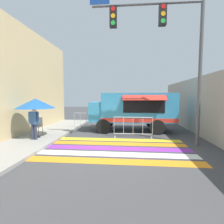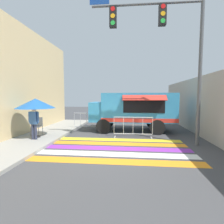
# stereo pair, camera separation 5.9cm
# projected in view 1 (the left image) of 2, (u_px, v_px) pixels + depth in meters

# --- Properties ---
(ground_plane) EXTENTS (60.00, 60.00, 0.00)m
(ground_plane) POSITION_uv_depth(u_px,v_px,m) (115.00, 148.00, 7.50)
(ground_plane) COLOR #424244
(sidewalk_left) EXTENTS (4.40, 16.00, 0.13)m
(sidewalk_left) POSITION_uv_depth(u_px,v_px,m) (3.00, 144.00, 7.98)
(sidewalk_left) COLOR #99968E
(sidewalk_left) RESTS_ON ground_plane
(concrete_wall_right) EXTENTS (0.20, 16.00, 3.37)m
(concrete_wall_right) POSITION_uv_depth(u_px,v_px,m) (201.00, 106.00, 9.89)
(concrete_wall_right) COLOR #A39E93
(concrete_wall_right) RESTS_ON ground_plane
(crosswalk_painted) EXTENTS (6.40, 3.60, 0.01)m
(crosswalk_painted) POSITION_uv_depth(u_px,v_px,m) (115.00, 148.00, 7.50)
(crosswalk_painted) COLOR orange
(crosswalk_painted) RESTS_ON ground_plane
(food_truck) EXTENTS (5.29, 2.72, 2.44)m
(food_truck) POSITION_uv_depth(u_px,v_px,m) (132.00, 108.00, 11.28)
(food_truck) COLOR #338CBF
(food_truck) RESTS_ON ground_plane
(traffic_signal_pole) EXTENTS (5.05, 0.29, 6.69)m
(traffic_signal_pole) POSITION_uv_depth(u_px,v_px,m) (165.00, 38.00, 7.80)
(traffic_signal_pole) COLOR #515456
(traffic_signal_pole) RESTS_ON ground_plane
(patio_umbrella) EXTENTS (1.96, 1.96, 2.00)m
(patio_umbrella) POSITION_uv_depth(u_px,v_px,m) (35.00, 104.00, 8.86)
(patio_umbrella) COLOR black
(patio_umbrella) RESTS_ON sidewalk_left
(folding_chair) EXTENTS (0.46, 0.46, 0.97)m
(folding_chair) POSITION_uv_depth(u_px,v_px,m) (37.00, 125.00, 9.44)
(folding_chair) COLOR #4C4C51
(folding_chair) RESTS_ON sidewalk_left
(vendor_person) EXTENTS (0.53, 0.21, 1.62)m
(vendor_person) POSITION_uv_depth(u_px,v_px,m) (34.00, 121.00, 8.48)
(vendor_person) COLOR #2D3347
(vendor_person) RESTS_ON sidewalk_left
(barricade_front) EXTENTS (2.10, 0.44, 1.13)m
(barricade_front) POSITION_uv_depth(u_px,v_px,m) (133.00, 127.00, 9.47)
(barricade_front) COLOR #B7BABF
(barricade_front) RESTS_ON ground_plane
(barricade_side) EXTENTS (1.72, 0.44, 1.13)m
(barricade_side) POSITION_uv_depth(u_px,v_px,m) (86.00, 121.00, 11.79)
(barricade_side) COLOR #B7BABF
(barricade_side) RESTS_ON ground_plane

